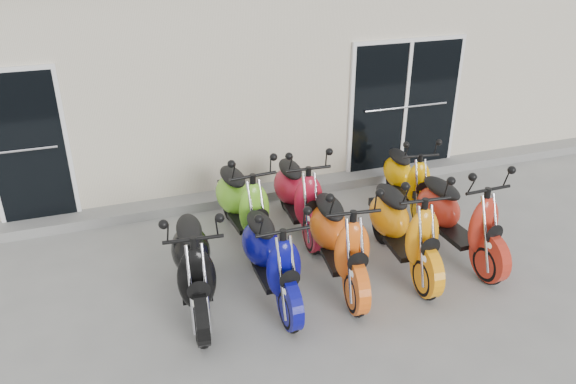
% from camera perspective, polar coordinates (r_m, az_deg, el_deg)
% --- Properties ---
extents(ground, '(80.00, 80.00, 0.00)m').
position_cam_1_polar(ground, '(7.31, 1.55, -7.26)').
color(ground, gray).
rests_on(ground, ground).
extents(building, '(14.00, 6.00, 3.20)m').
position_cam_1_polar(building, '(11.37, -7.83, 13.61)').
color(building, beige).
rests_on(building, ground).
extents(front_step, '(14.00, 0.40, 0.15)m').
position_cam_1_polar(front_step, '(8.94, -2.98, -0.10)').
color(front_step, gray).
rests_on(front_step, ground).
extents(door_left, '(1.07, 0.08, 2.22)m').
position_cam_1_polar(door_left, '(8.40, -24.99, 4.43)').
color(door_left, black).
rests_on(door_left, front_step).
extents(door_right, '(2.02, 0.08, 2.22)m').
position_cam_1_polar(door_right, '(9.61, 11.80, 8.89)').
color(door_right, black).
rests_on(door_right, front_step).
extents(scooter_front_black, '(0.87, 1.97, 1.41)m').
position_cam_1_polar(scooter_front_black, '(6.27, -9.67, -6.18)').
color(scooter_front_black, black).
rests_on(scooter_front_black, ground).
extents(scooter_front_blue, '(0.68, 1.85, 1.36)m').
position_cam_1_polar(scooter_front_blue, '(6.36, -1.73, -5.53)').
color(scooter_front_blue, '#0A0A80').
rests_on(scooter_front_blue, ground).
extents(scooter_front_orange_a, '(0.93, 2.02, 1.44)m').
position_cam_1_polar(scooter_front_orange_a, '(6.65, 5.27, -3.74)').
color(scooter_front_orange_a, orange).
rests_on(scooter_front_orange_a, ground).
extents(scooter_front_orange_b, '(0.86, 2.00, 1.44)m').
position_cam_1_polar(scooter_front_orange_b, '(7.03, 11.79, -2.48)').
color(scooter_front_orange_b, '#FF980D').
rests_on(scooter_front_orange_b, ground).
extents(scooter_front_red, '(0.76, 1.95, 1.43)m').
position_cam_1_polar(scooter_front_red, '(7.45, 17.09, -1.45)').
color(scooter_front_red, '#B52919').
rests_on(scooter_front_red, ground).
extents(scooter_back_green, '(0.83, 1.96, 1.42)m').
position_cam_1_polar(scooter_back_green, '(7.51, -4.66, -0.14)').
color(scooter_back_green, '#76D028').
rests_on(scooter_back_green, ground).
extents(scooter_back_red, '(0.79, 1.92, 1.39)m').
position_cam_1_polar(scooter_back_red, '(7.74, 1.07, 0.69)').
color(scooter_back_red, '#B3152C').
rests_on(scooter_back_red, ground).
extents(scooter_back_yellow, '(0.87, 1.77, 1.26)m').
position_cam_1_polar(scooter_back_yellow, '(8.56, 12.08, 2.19)').
color(scooter_back_yellow, '#F6A900').
rests_on(scooter_back_yellow, ground).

